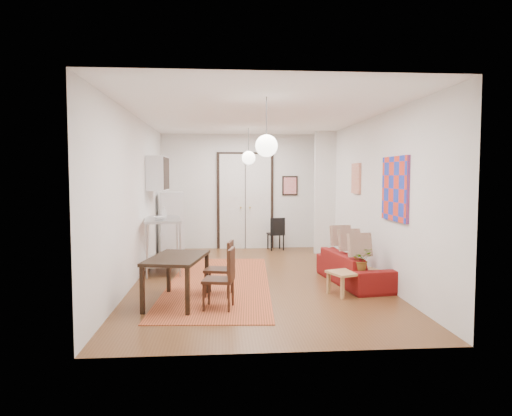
{
  "coord_description": "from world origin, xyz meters",
  "views": [
    {
      "loc": [
        -0.61,
        -8.12,
        1.84
      ],
      "look_at": [
        0.04,
        0.35,
        1.25
      ],
      "focal_mm": 32.0,
      "sensor_mm": 36.0,
      "label": 1
    }
  ],
  "objects": [
    {
      "name": "wall_cabinet",
      "position": [
        -1.92,
        1.5,
        1.9
      ],
      "size": [
        0.35,
        1.0,
        0.7
      ],
      "primitive_type": "cube",
      "color": "silver",
      "rests_on": "wall_left"
    },
    {
      "name": "coffee_table",
      "position": [
        1.48,
        -1.2,
        0.32
      ],
      "size": [
        0.93,
        0.72,
        0.37
      ],
      "rotation": [
        0.0,
        0.0,
        0.36
      ],
      "color": "tan",
      "rests_on": "floor"
    },
    {
      "name": "black_side_chair",
      "position": [
        0.75,
        3.23,
        0.47
      ],
      "size": [
        0.43,
        0.44,
        0.82
      ],
      "rotation": [
        0.0,
        0.0,
        3.33
      ],
      "color": "black",
      "rests_on": "floor"
    },
    {
      "name": "floor",
      "position": [
        0.0,
        0.0,
        0.0
      ],
      "size": [
        7.0,
        7.0,
        0.0
      ],
      "primitive_type": "plane",
      "color": "brown",
      "rests_on": "ground"
    },
    {
      "name": "dining_chair_far",
      "position": [
        -0.65,
        -1.79,
        0.49
      ],
      "size": [
        0.47,
        0.61,
        0.85
      ],
      "rotation": [
        0.0,
        0.0,
        -1.76
      ],
      "color": "#381B12",
      "rests_on": "floor"
    },
    {
      "name": "fridge",
      "position": [
        -1.75,
        2.54,
        0.74
      ],
      "size": [
        0.59,
        0.59,
        1.48
      ],
      "primitive_type": "cube",
      "rotation": [
        0.0,
        0.0,
        0.14
      ],
      "color": "silver",
      "rests_on": "floor"
    },
    {
      "name": "ceiling",
      "position": [
        0.0,
        0.0,
        2.9
      ],
      "size": [
        4.2,
        7.0,
        0.02
      ],
      "primitive_type": "cube",
      "color": "white",
      "rests_on": "wall_back"
    },
    {
      "name": "painting_abstract",
      "position": [
        2.08,
        0.8,
        1.8
      ],
      "size": [
        0.05,
        0.5,
        0.6
      ],
      "primitive_type": "cube",
      "color": "beige",
      "rests_on": "wall_right"
    },
    {
      "name": "soap_bottle",
      "position": [
        -1.75,
        1.03,
        1.14
      ],
      "size": [
        0.11,
        0.11,
        0.21
      ],
      "primitive_type": "imported",
      "rotation": [
        0.0,
        0.0,
        0.19
      ],
      "color": "teal",
      "rests_on": "kitchen_counter"
    },
    {
      "name": "pendant_front",
      "position": [
        0.0,
        -2.0,
        2.25
      ],
      "size": [
        0.3,
        0.3,
        0.8
      ],
      "color": "silver",
      "rests_on": "ceiling"
    },
    {
      "name": "wall_back",
      "position": [
        0.0,
        3.5,
        1.45
      ],
      "size": [
        4.2,
        0.02,
        2.9
      ],
      "primitive_type": "cube",
      "color": "silver",
      "rests_on": "floor"
    },
    {
      "name": "stub_partition",
      "position": [
        1.85,
        2.55,
        1.45
      ],
      "size": [
        0.5,
        0.1,
        2.9
      ],
      "primitive_type": "cube",
      "color": "silver",
      "rests_on": "floor"
    },
    {
      "name": "potted_plant",
      "position": [
        1.58,
        -1.2,
        0.54
      ],
      "size": [
        0.37,
        0.4,
        0.36
      ],
      "primitive_type": "imported",
      "rotation": [
        0.0,
        0.0,
        0.36
      ],
      "color": "#35602B",
      "rests_on": "coffee_table"
    },
    {
      "name": "print_left",
      "position": [
        -2.07,
        2.0,
        1.95
      ],
      "size": [
        0.03,
        0.44,
        0.54
      ],
      "primitive_type": "cube",
      "color": "#9A6040",
      "rests_on": "wall_left"
    },
    {
      "name": "pendant_back",
      "position": [
        0.0,
        2.0,
        2.25
      ],
      "size": [
        0.3,
        0.3,
        0.8
      ],
      "color": "silver",
      "rests_on": "ceiling"
    },
    {
      "name": "dining_table",
      "position": [
        -1.25,
        -1.52,
        0.61
      ],
      "size": [
        0.93,
        1.35,
        0.69
      ],
      "rotation": [
        0.0,
        0.0,
        -0.19
      ],
      "color": "black",
      "rests_on": "floor"
    },
    {
      "name": "kitchen_counter",
      "position": [
        -1.74,
        0.78,
        0.69
      ],
      "size": [
        0.85,
        1.42,
        1.03
      ],
      "rotation": [
        0.0,
        0.0,
        0.14
      ],
      "color": "#B4B7B9",
      "rests_on": "floor"
    },
    {
      "name": "wall_left",
      "position": [
        -2.1,
        0.0,
        1.45
      ],
      "size": [
        0.02,
        7.0,
        2.9
      ],
      "primitive_type": "cube",
      "color": "silver",
      "rests_on": "floor"
    },
    {
      "name": "dining_chair_near",
      "position": [
        -0.65,
        -1.09,
        0.49
      ],
      "size": [
        0.47,
        0.61,
        0.85
      ],
      "rotation": [
        0.0,
        0.0,
        -1.76
      ],
      "color": "#381B12",
      "rests_on": "floor"
    },
    {
      "name": "wall_right",
      "position": [
        2.1,
        0.0,
        1.45
      ],
      "size": [
        0.02,
        7.0,
        2.9
      ],
      "primitive_type": "cube",
      "color": "silver",
      "rests_on": "floor"
    },
    {
      "name": "wall_front",
      "position": [
        0.0,
        -3.5,
        1.45
      ],
      "size": [
        4.2,
        0.02,
        2.9
      ],
      "primitive_type": "cube",
      "color": "silver",
      "rests_on": "floor"
    },
    {
      "name": "double_doors",
      "position": [
        0.0,
        3.46,
        1.2
      ],
      "size": [
        1.44,
        0.06,
        2.5
      ],
      "primitive_type": "cube",
      "color": "silver",
      "rests_on": "wall_back"
    },
    {
      "name": "kilim_rug",
      "position": [
        -0.65,
        -0.33,
        0.01
      ],
      "size": [
        1.98,
        4.61,
        0.01
      ],
      "primitive_type": "cube",
      "rotation": [
        0.0,
        0.0,
        -0.06
      ],
      "color": "#B84E2E",
      "rests_on": "floor"
    },
    {
      "name": "bowl",
      "position": [
        -1.75,
        0.48,
        1.06
      ],
      "size": [
        0.28,
        0.28,
        0.06
      ],
      "primitive_type": "imported",
      "rotation": [
        0.0,
        0.0,
        0.19
      ],
      "color": "silver",
      "rests_on": "kitchen_counter"
    },
    {
      "name": "sofa",
      "position": [
        1.68,
        -0.51,
        0.27
      ],
      "size": [
        0.97,
        1.93,
        0.54
      ],
      "primitive_type": "imported",
      "rotation": [
        0.0,
        0.0,
        1.71
      ],
      "color": "maroon",
      "rests_on": "floor"
    },
    {
      "name": "painting_popart",
      "position": [
        2.08,
        -1.25,
        1.65
      ],
      "size": [
        0.05,
        1.0,
        1.0
      ],
      "primitive_type": "cube",
      "color": "red",
      "rests_on": "wall_right"
    },
    {
      "name": "poster_back",
      "position": [
        1.15,
        3.47,
        1.6
      ],
      "size": [
        0.4,
        0.03,
        0.5
      ],
      "primitive_type": "cube",
      "color": "red",
      "rests_on": "wall_back"
    }
  ]
}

